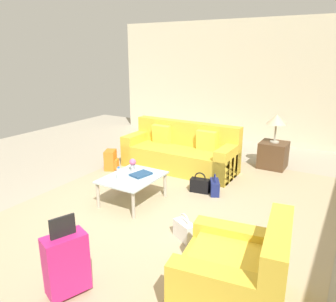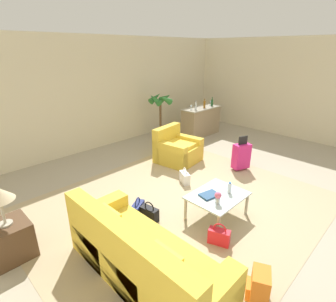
# 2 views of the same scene
# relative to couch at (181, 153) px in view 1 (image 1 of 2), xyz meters

# --- Properties ---
(ground_plane) EXTENTS (12.00, 12.00, 0.00)m
(ground_plane) POSITION_rel_couch_xyz_m (2.20, 0.60, -0.32)
(ground_plane) COLOR #A89E89
(wall_left) EXTENTS (0.12, 8.00, 3.10)m
(wall_left) POSITION_rel_couch_xyz_m (-2.86, 0.60, 1.23)
(wall_left) COLOR beige
(wall_left) RESTS_ON ground
(area_rug) EXTENTS (5.20, 4.40, 0.01)m
(area_rug) POSITION_rel_couch_xyz_m (1.60, 0.80, -0.31)
(area_rug) COLOR tan
(area_rug) RESTS_ON ground
(couch) EXTENTS (0.87, 2.29, 0.93)m
(couch) POSITION_rel_couch_xyz_m (0.00, 0.00, 0.00)
(couch) COLOR gold
(couch) RESTS_ON ground
(armchair) EXTENTS (1.08, 1.07, 0.88)m
(armchair) POSITION_rel_couch_xyz_m (3.08, 2.27, -0.02)
(armchair) COLOR gold
(armchair) RESTS_ON ground
(coffee_table) EXTENTS (0.97, 0.76, 0.43)m
(coffee_table) POSITION_rel_couch_xyz_m (1.80, 0.10, 0.06)
(coffee_table) COLOR silver
(coffee_table) RESTS_ON ground
(water_bottle) EXTENTS (0.06, 0.06, 0.20)m
(water_bottle) POSITION_rel_couch_xyz_m (2.00, 0.00, 0.21)
(water_bottle) COLOR silver
(water_bottle) RESTS_ON coffee_table
(coffee_table_book) EXTENTS (0.36, 0.29, 0.03)m
(coffee_table_book) POSITION_rel_couch_xyz_m (1.68, 0.18, 0.13)
(coffee_table_book) COLOR navy
(coffee_table_book) RESTS_ON coffee_table
(flower_vase) EXTENTS (0.11, 0.11, 0.21)m
(flower_vase) POSITION_rel_couch_xyz_m (1.58, -0.05, 0.24)
(flower_vase) COLOR #B2B7BC
(flower_vase) RESTS_ON coffee_table
(side_table) EXTENTS (0.53, 0.53, 0.54)m
(side_table) POSITION_rel_couch_xyz_m (-1.00, 1.60, -0.05)
(side_table) COLOR #513823
(side_table) RESTS_ON ground
(table_lamp) EXTENTS (0.39, 0.39, 0.57)m
(table_lamp) POSITION_rel_couch_xyz_m (-1.00, 1.60, 0.68)
(table_lamp) COLOR #ADA899
(table_lamp) RESTS_ON side_table
(suitcase_magenta) EXTENTS (0.45, 0.35, 0.85)m
(suitcase_magenta) POSITION_rel_couch_xyz_m (3.80, 0.80, 0.04)
(suitcase_magenta) COLOR #D12375
(suitcase_magenta) RESTS_ON ground
(handbag_black) EXTENTS (0.19, 0.34, 0.36)m
(handbag_black) POSITION_rel_couch_xyz_m (0.91, 0.85, -0.19)
(handbag_black) COLOR black
(handbag_black) RESTS_ON ground
(handbag_red) EXTENTS (0.25, 0.35, 0.36)m
(handbag_red) POSITION_rel_couch_xyz_m (1.26, -0.33, -0.19)
(handbag_red) COLOR red
(handbag_red) RESTS_ON ground
(handbag_navy) EXTENTS (0.35, 0.27, 0.36)m
(handbag_navy) POSITION_rel_couch_xyz_m (0.85, 1.09, -0.19)
(handbag_navy) COLOR navy
(handbag_navy) RESTS_ON ground
(handbag_white) EXTENTS (0.27, 0.35, 0.36)m
(handbag_white) POSITION_rel_couch_xyz_m (2.34, 1.31, -0.19)
(handbag_white) COLOR white
(handbag_white) RESTS_ON ground
(backpack_orange) EXTENTS (0.36, 0.34, 0.40)m
(backpack_orange) POSITION_rel_couch_xyz_m (0.79, -1.19, -0.12)
(backpack_orange) COLOR orange
(backpack_orange) RESTS_ON ground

